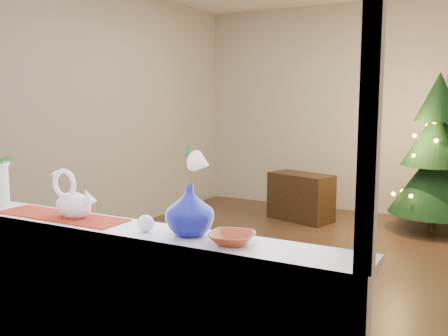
# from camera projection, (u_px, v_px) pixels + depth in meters

# --- Properties ---
(ground) EXTENTS (5.00, 5.00, 0.00)m
(ground) POSITION_uv_depth(u_px,v_px,m) (300.00, 267.00, 4.41)
(ground) COLOR #3C2618
(ground) RESTS_ON ground
(wall_back) EXTENTS (4.50, 0.10, 2.70)m
(wall_back) POSITION_uv_depth(u_px,v_px,m) (368.00, 109.00, 6.41)
(wall_back) COLOR #BDB4A5
(wall_back) RESTS_ON ground
(wall_front) EXTENTS (4.50, 0.10, 2.70)m
(wall_front) POSITION_uv_depth(u_px,v_px,m) (100.00, 131.00, 2.04)
(wall_front) COLOR #BDB4A5
(wall_front) RESTS_ON ground
(wall_left) EXTENTS (0.10, 5.00, 2.70)m
(wall_left) POSITION_uv_depth(u_px,v_px,m) (100.00, 111.00, 5.28)
(wall_left) COLOR #BDB4A5
(wall_left) RESTS_ON ground
(window_apron) EXTENTS (2.20, 0.08, 0.88)m
(window_apron) POSITION_uv_depth(u_px,v_px,m) (113.00, 336.00, 2.20)
(window_apron) COLOR white
(window_apron) RESTS_ON ground
(windowsill) EXTENTS (2.20, 0.26, 0.04)m
(windowsill) POSITION_uv_depth(u_px,v_px,m) (123.00, 230.00, 2.22)
(windowsill) COLOR white
(windowsill) RESTS_ON window_apron
(window_frame) EXTENTS (2.22, 0.06, 1.60)m
(window_frame) POSITION_uv_depth(u_px,v_px,m) (102.00, 44.00, 2.02)
(window_frame) COLOR white
(window_frame) RESTS_ON windowsill
(runner) EXTENTS (0.70, 0.20, 0.01)m
(runner) POSITION_uv_depth(u_px,v_px,m) (61.00, 216.00, 2.39)
(runner) COLOR maroon
(runner) RESTS_ON windowsill
(swan) EXTENTS (0.29, 0.21, 0.22)m
(swan) POSITION_uv_depth(u_px,v_px,m) (73.00, 195.00, 2.35)
(swan) COLOR silver
(swan) RESTS_ON windowsill
(blue_vase) EXTENTS (0.25, 0.25, 0.24)m
(blue_vase) POSITION_uv_depth(u_px,v_px,m) (190.00, 206.00, 2.06)
(blue_vase) COLOR #080E6A
(blue_vase) RESTS_ON windowsill
(lily) EXTENTS (0.13, 0.08, 0.18)m
(lily) POSITION_uv_depth(u_px,v_px,m) (189.00, 155.00, 2.03)
(lily) COLOR white
(lily) RESTS_ON blue_vase
(paperweight) EXTENTS (0.09, 0.09, 0.07)m
(paperweight) POSITION_uv_depth(u_px,v_px,m) (146.00, 223.00, 2.12)
(paperweight) COLOR white
(paperweight) RESTS_ON windowsill
(amber_dish) EXTENTS (0.18, 0.18, 0.04)m
(amber_dish) POSITION_uv_depth(u_px,v_px,m) (232.00, 239.00, 1.94)
(amber_dish) COLOR #91381E
(amber_dish) RESTS_ON windowsill
(xmas_tree) EXTENTS (1.22, 1.22, 1.77)m
(xmas_tree) POSITION_uv_depth(u_px,v_px,m) (436.00, 153.00, 5.51)
(xmas_tree) COLOR black
(xmas_tree) RESTS_ON ground
(side_table) EXTENTS (0.85, 0.59, 0.57)m
(side_table) POSITION_uv_depth(u_px,v_px,m) (301.00, 197.00, 6.11)
(side_table) COLOR black
(side_table) RESTS_ON ground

